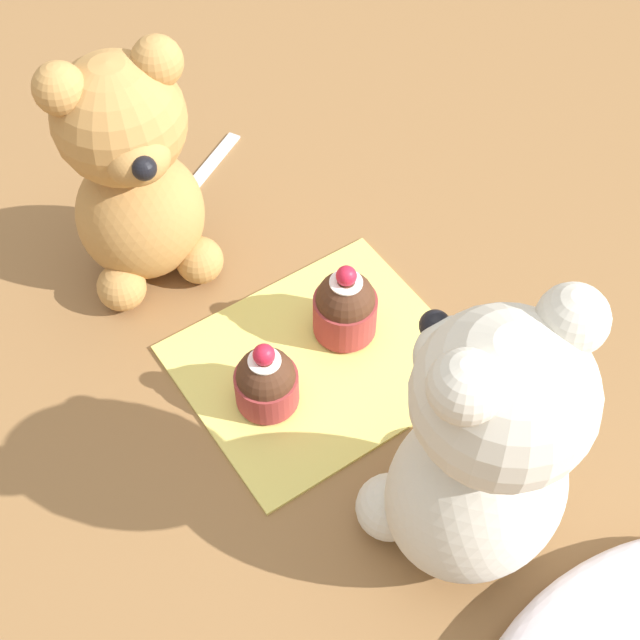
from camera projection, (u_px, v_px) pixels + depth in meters
name	position (u px, v px, depth m)	size (l,w,h in m)	color
ground_plane	(320.00, 363.00, 0.71)	(4.00, 4.00, 0.00)	olive
knitted_placemat	(320.00, 360.00, 0.71)	(0.21, 0.18, 0.01)	#E0D166
teddy_bear_cream	(484.00, 451.00, 0.53)	(0.12, 0.12, 0.24)	beige
teddy_bear_tan	(133.00, 175.00, 0.69)	(0.12, 0.12, 0.22)	#B78447
cupcake_near_cream_bear	(266.00, 381.00, 0.66)	(0.05, 0.05, 0.07)	#993333
cupcake_near_tan_bear	(345.00, 306.00, 0.70)	(0.05, 0.05, 0.07)	#993333
teaspoon	(206.00, 169.00, 0.84)	(0.11, 0.01, 0.01)	silver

